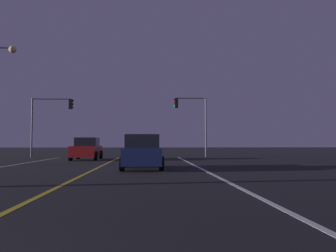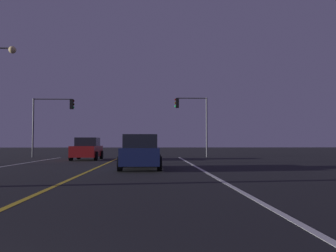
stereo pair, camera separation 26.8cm
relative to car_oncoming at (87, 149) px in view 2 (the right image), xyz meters
The scene contains 6 objects.
lane_edge_right 15.59m from the car_oncoming, 61.71° to the right, with size 0.16×36.21×0.01m, color silver.
lane_center_divider 13.90m from the car_oncoming, 81.27° to the right, with size 0.16×36.21×0.01m, color gold.
car_oncoming is the anchor object (origin of this frame).
car_lead_same_lane 10.77m from the car_oncoming, 65.70° to the right, with size 2.02×4.30×1.70m.
traffic_light_near_right 10.37m from the car_oncoming, 29.78° to the left, with size 3.03×0.36×5.46m.
traffic_light_near_left 7.04m from the car_oncoming, 128.97° to the left, with size 3.74×0.36×5.30m.
Camera 2 is at (2.93, -1.51, 1.29)m, focal length 37.83 mm.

